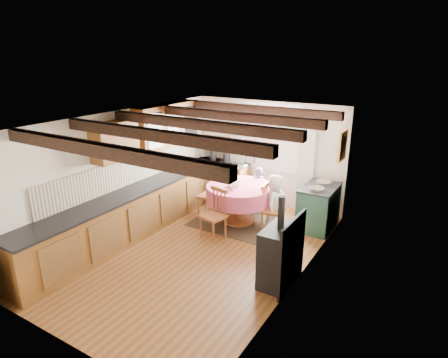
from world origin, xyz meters
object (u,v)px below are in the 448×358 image
Objects in this scene: cast_iron_stove at (280,241)px; child_right at (275,203)px; dining_table at (239,204)px; aga_range at (318,207)px; cup at (232,188)px; chair_near at (213,214)px; chair_right at (273,209)px; chair_left at (208,194)px; child_far at (258,190)px.

child_right is at bearing 115.96° from cast_iron_stove.
cast_iron_stove is at bearing -156.88° from child_right.
dining_table is 0.95× the size of cast_iron_stove.
aga_range is 11.05× the size of cup.
cast_iron_stove is 16.27× the size of cup.
dining_table is 0.55m from cup.
chair_right is at bearing 56.64° from chair_near.
chair_near is at bearing -95.75° from dining_table.
child_right is at bearing 0.86° from chair_right.
chair_near reaches higher than aga_range.
chair_right reaches higher than chair_near.
chair_near is 1.01× the size of aga_range.
chair_left is 1.61m from chair_right.
chair_near is at bearing -136.31° from aga_range.
child_right is (-0.72, -0.54, 0.13)m from aga_range.
chair_near is 0.95× the size of child_far.
chair_right is 1.01× the size of aga_range.
child_far reaches higher than chair_right.
dining_table is at bearing 80.03° from chair_right.
aga_range reaches higher than chair_left.
chair_left is at bearing 87.79° from child_right.
chair_left is at bearing 175.44° from dining_table.
child_far is (-1.40, 0.10, 0.07)m from aga_range.
chair_left is 0.62× the size of cast_iron_stove.
chair_right is 1.03m from child_far.
child_right is (0.76, 0.08, 0.17)m from dining_table.
child_far is 1.08m from cup.
child_far is (-1.51, 2.35, -0.20)m from cast_iron_stove.
cup is (-0.77, -0.27, 0.37)m from chair_right.
cup is (-0.07, -1.03, 0.34)m from child_far.
child_far is 0.90× the size of child_right.
chair_right is 0.14m from child_right.
aga_range is (0.70, 0.66, -0.04)m from chair_right.
dining_table is 1.39× the size of aga_range.
child_right reaches higher than chair_right.
cast_iron_stove reaches higher than chair_right.
cup is at bearing 101.96° from chair_right.
aga_range is (1.48, 0.62, 0.04)m from dining_table.
cast_iron_stove is (0.81, -1.59, 0.23)m from chair_right.
chair_left is 0.77× the size of child_right.
cup is (0.10, 0.57, 0.37)m from chair_near.
chair_right is at bearing 119.91° from child_far.
child_right is (1.59, 0.02, 0.13)m from chair_left.
chair_right is at bearing 85.73° from chair_left.
cast_iron_stove is at bearing 54.35° from chair_left.
cast_iron_stove is at bearing -160.46° from chair_right.
aga_range is 0.91m from child_right.
chair_near is 0.69m from cup.
chair_near is 1.20m from chair_right.
child_right is at bearing 89.89° from chair_left.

